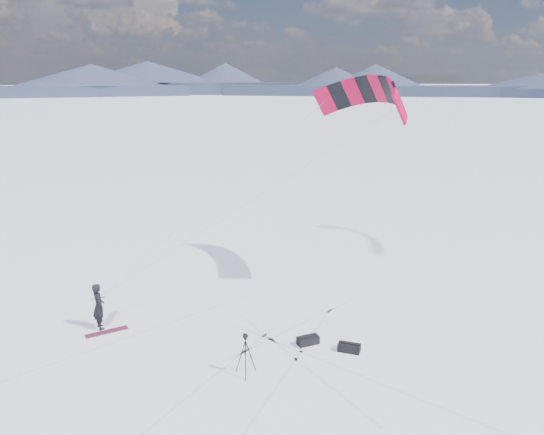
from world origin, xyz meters
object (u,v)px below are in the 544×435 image
object	(u,v)px
tripod	(245,349)
snowkiter	(101,328)
snowboard	(107,332)
gear_bag_b	(349,347)
gear_bag_a	(308,340)

from	to	relation	value
tripod	snowkiter	bearing A→B (deg)	118.68
snowkiter	snowboard	world-z (taller)	snowkiter
gear_bag_b	tripod	bearing A→B (deg)	-138.02
tripod	gear_bag_a	size ratio (longest dim) A/B	1.74
snowkiter	gear_bag_b	xyz separation A→B (m)	(8.44, -4.61, 0.16)
snowboard	gear_bag_a	xyz separation A→B (m)	(7.02, -3.21, 0.14)
snowboard	snowkiter	bearing A→B (deg)	103.20
gear_bag_a	snowboard	bearing A→B (deg)	148.76
tripod	gear_bag_a	distance (m)	3.09
snowboard	tripod	distance (m)	6.30
snowkiter	snowboard	bearing A→B (deg)	-168.80
snowboard	gear_bag_b	xyz separation A→B (m)	(8.22, -4.16, 0.14)
snowboard	gear_bag_a	bearing A→B (deg)	-37.84
tripod	gear_bag_b	size ratio (longest dim) A/B	1.69
snowkiter	gear_bag_b	size ratio (longest dim) A/B	2.16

